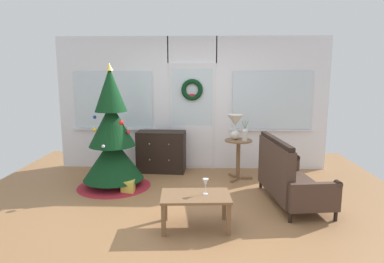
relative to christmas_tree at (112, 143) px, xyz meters
The scene contains 11 objects.
ground_plane 1.72m from the christmas_tree, 35.08° to the right, with size 6.76×6.76×0.00m, color #996B42.
back_wall_with_door 1.82m from the christmas_tree, 43.27° to the left, with size 5.20×0.19×2.55m.
christmas_tree is the anchor object (origin of this frame).
dresser_cabinet 1.19m from the christmas_tree, 52.67° to the left, with size 0.92×0.48×0.78m.
settee_sofa 2.81m from the christmas_tree, 12.83° to the right, with size 0.87×1.52×0.96m.
side_table 2.17m from the christmas_tree, 12.61° to the left, with size 0.50×0.48×0.71m.
table_lamp 2.12m from the christmas_tree, 14.03° to the left, with size 0.28×0.28×0.44m.
flower_vase 2.24m from the christmas_tree, 10.56° to the left, with size 0.11×0.10×0.35m.
coffee_table 2.07m from the christmas_tree, 46.42° to the right, with size 0.87×0.57×0.42m.
wine_glass 2.10m from the christmas_tree, 43.36° to the right, with size 0.08×0.08×0.20m.
gift_box 0.77m from the christmas_tree, 43.84° to the right, with size 0.20×0.18×0.20m, color #D8C64C.
Camera 1 is at (0.23, -4.54, 1.90)m, focal length 32.04 mm.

